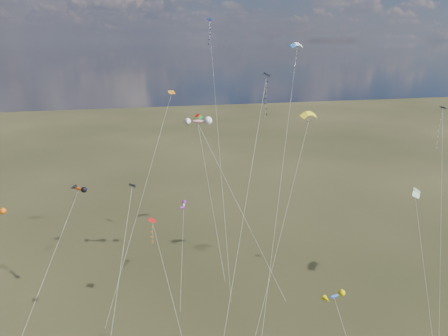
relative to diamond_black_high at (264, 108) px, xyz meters
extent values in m
cube|color=black|center=(0.72, 1.25, 4.63)|extent=(1.32, 1.36, 0.49)
cylinder|color=silver|center=(-5.22, -9.13, -11.54)|extent=(11.90, 20.80, 32.35)
cube|color=#0B1855|center=(-3.77, 21.74, 13.00)|extent=(1.02, 0.95, 0.41)
cylinder|color=silver|center=(-4.97, 7.80, -7.36)|extent=(2.41, 27.89, 40.72)
cube|color=#332316|center=(-6.16, -6.13, -27.65)|extent=(0.10, 0.10, 0.12)
cube|color=black|center=(-19.08, -9.58, -6.89)|extent=(0.71, 0.77, 0.34)
cylinder|color=silver|center=(-21.60, -17.82, -17.30)|extent=(5.06, 16.51, 20.84)
cube|color=#A7130F|center=(-16.89, -3.73, -14.29)|extent=(1.29, 1.32, 0.40)
cylinder|color=silver|center=(-15.43, -8.96, -21.00)|extent=(2.93, 10.47, 13.44)
cube|color=#090848|center=(22.84, -8.37, 0.59)|extent=(0.90, 0.93, 0.33)
cylinder|color=silver|center=(19.48, -15.20, -13.56)|extent=(6.75, 13.69, 28.31)
cube|color=orange|center=(-12.61, 6.00, 1.89)|extent=(1.14, 1.08, 0.43)
cylinder|color=silver|center=(-18.36, -0.95, -12.91)|extent=(11.53, 13.94, 29.61)
cube|color=#332316|center=(-24.10, -7.90, -27.65)|extent=(0.10, 0.10, 0.12)
cylinder|color=silver|center=(1.05, -7.01, -14.51)|extent=(13.51, 16.99, 26.42)
cylinder|color=silver|center=(2.32, -2.19, -9.48)|extent=(13.05, 24.63, 36.47)
cylinder|color=silver|center=(19.11, -14.00, -19.75)|extent=(5.14, 13.41, 15.93)
cylinder|color=silver|center=(-6.58, 7.30, -15.61)|extent=(1.50, 16.30, 24.21)
cube|color=#332316|center=(-5.85, -0.84, -27.65)|extent=(0.10, 0.10, 0.12)
ellipsoid|color=#F24404|center=(-26.55, 0.29, -10.32)|extent=(2.59, 2.76, 0.97)
cylinder|color=silver|center=(-30.65, -6.01, -19.02)|extent=(8.22, 12.63, 17.40)
ellipsoid|color=silver|center=(-11.79, 2.03, -14.82)|extent=(1.09, 2.19, 0.69)
cylinder|color=silver|center=(-12.80, -2.30, -21.27)|extent=(2.04, 8.69, 12.90)
cube|color=#332316|center=(-13.80, -6.63, -27.65)|extent=(0.10, 0.10, 0.12)
ellipsoid|color=red|center=(-8.74, 5.70, -2.66)|extent=(3.69, 1.83, 1.38)
cylinder|color=silver|center=(-3.44, -1.00, -15.19)|extent=(10.64, 13.42, 25.06)
cube|color=#332316|center=(1.86, -7.69, -27.65)|extent=(0.10, 0.10, 0.12)
ellipsoid|color=blue|center=(-0.40, -24.68, -14.50)|extent=(2.20, 1.24, 0.76)
camera|label=1|loc=(-18.21, -54.73, 9.23)|focal=32.00mm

